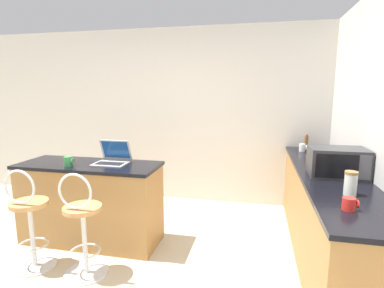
{
  "coord_description": "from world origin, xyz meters",
  "views": [
    {
      "loc": [
        1.26,
        -2.17,
        1.67
      ],
      "look_at": [
        0.43,
        1.58,
        1.0
      ],
      "focal_mm": 28.0,
      "sensor_mm": 36.0,
      "label": 1
    }
  ],
  "objects_px": {
    "pepper_mill": "(306,142)",
    "storage_jar": "(351,183)",
    "bar_stool_far": "(83,228)",
    "mug_green": "(69,161)",
    "laptop": "(113,157)",
    "mug_red": "(349,204)",
    "mug_white": "(302,148)",
    "mug_blue": "(325,149)",
    "microwave": "(337,162)",
    "bar_stool_near": "(29,222)"
  },
  "relations": [
    {
      "from": "pepper_mill",
      "to": "storage_jar",
      "type": "bearing_deg",
      "value": -88.55
    },
    {
      "from": "bar_stool_far",
      "to": "mug_green",
      "type": "height_order",
      "value": "mug_green"
    },
    {
      "from": "laptop",
      "to": "storage_jar",
      "type": "relative_size",
      "value": 1.89
    },
    {
      "from": "storage_jar",
      "to": "mug_red",
      "type": "distance_m",
      "value": 0.33
    },
    {
      "from": "mug_green",
      "to": "mug_white",
      "type": "xyz_separation_m",
      "value": [
        2.51,
        1.36,
        -0.0
      ]
    },
    {
      "from": "mug_blue",
      "to": "mug_green",
      "type": "height_order",
      "value": "mug_green"
    },
    {
      "from": "storage_jar",
      "to": "mug_blue",
      "type": "distance_m",
      "value": 1.67
    },
    {
      "from": "microwave",
      "to": "storage_jar",
      "type": "height_order",
      "value": "microwave"
    },
    {
      "from": "bar_stool_near",
      "to": "mug_red",
      "type": "distance_m",
      "value": 2.72
    },
    {
      "from": "microwave",
      "to": "storage_jar",
      "type": "xyz_separation_m",
      "value": [
        -0.03,
        -0.53,
        -0.04
      ]
    },
    {
      "from": "laptop",
      "to": "mug_green",
      "type": "distance_m",
      "value": 0.45
    },
    {
      "from": "mug_blue",
      "to": "mug_green",
      "type": "distance_m",
      "value": 3.08
    },
    {
      "from": "microwave",
      "to": "mug_red",
      "type": "distance_m",
      "value": 0.86
    },
    {
      "from": "microwave",
      "to": "mug_red",
      "type": "bearing_deg",
      "value": -98.07
    },
    {
      "from": "microwave",
      "to": "pepper_mill",
      "type": "height_order",
      "value": "microwave"
    },
    {
      "from": "mug_white",
      "to": "bar_stool_near",
      "type": "bearing_deg",
      "value": -145.59
    },
    {
      "from": "bar_stool_far",
      "to": "pepper_mill",
      "type": "bearing_deg",
      "value": 42.59
    },
    {
      "from": "mug_white",
      "to": "mug_red",
      "type": "bearing_deg",
      "value": -89.24
    },
    {
      "from": "mug_blue",
      "to": "mug_green",
      "type": "xyz_separation_m",
      "value": [
        -2.78,
        -1.33,
        0.01
      ]
    },
    {
      "from": "pepper_mill",
      "to": "mug_red",
      "type": "relative_size",
      "value": 2.12
    },
    {
      "from": "storage_jar",
      "to": "pepper_mill",
      "type": "bearing_deg",
      "value": 91.45
    },
    {
      "from": "microwave",
      "to": "mug_green",
      "type": "xyz_separation_m",
      "value": [
        -2.65,
        -0.2,
        -0.08
      ]
    },
    {
      "from": "pepper_mill",
      "to": "mug_red",
      "type": "height_order",
      "value": "pepper_mill"
    },
    {
      "from": "storage_jar",
      "to": "mug_green",
      "type": "relative_size",
      "value": 1.79
    },
    {
      "from": "bar_stool_far",
      "to": "mug_blue",
      "type": "relative_size",
      "value": 9.36
    },
    {
      "from": "mug_green",
      "to": "mug_red",
      "type": "xyz_separation_m",
      "value": [
        2.53,
        -0.65,
        -0.01
      ]
    },
    {
      "from": "laptop",
      "to": "storage_jar",
      "type": "height_order",
      "value": "laptop"
    },
    {
      "from": "laptop",
      "to": "mug_red",
      "type": "bearing_deg",
      "value": -22.52
    },
    {
      "from": "mug_blue",
      "to": "mug_white",
      "type": "xyz_separation_m",
      "value": [
        -0.28,
        0.03,
        0.0
      ]
    },
    {
      "from": "mug_white",
      "to": "storage_jar",
      "type": "bearing_deg",
      "value": -86.06
    },
    {
      "from": "mug_red",
      "to": "mug_white",
      "type": "distance_m",
      "value": 2.01
    },
    {
      "from": "pepper_mill",
      "to": "microwave",
      "type": "bearing_deg",
      "value": -86.66
    },
    {
      "from": "mug_blue",
      "to": "mug_red",
      "type": "height_order",
      "value": "mug_blue"
    },
    {
      "from": "storage_jar",
      "to": "microwave",
      "type": "bearing_deg",
      "value": 86.74
    },
    {
      "from": "bar_stool_far",
      "to": "storage_jar",
      "type": "height_order",
      "value": "storage_jar"
    },
    {
      "from": "bar_stool_far",
      "to": "mug_red",
      "type": "xyz_separation_m",
      "value": [
        2.12,
        -0.2,
        0.48
      ]
    },
    {
      "from": "laptop",
      "to": "pepper_mill",
      "type": "height_order",
      "value": "laptop"
    },
    {
      "from": "bar_stool_far",
      "to": "mug_blue",
      "type": "xyz_separation_m",
      "value": [
        2.37,
        1.78,
        0.48
      ]
    },
    {
      "from": "pepper_mill",
      "to": "mug_blue",
      "type": "height_order",
      "value": "pepper_mill"
    },
    {
      "from": "bar_stool_near",
      "to": "storage_jar",
      "type": "distance_m",
      "value": 2.82
    },
    {
      "from": "laptop",
      "to": "microwave",
      "type": "height_order",
      "value": "microwave"
    },
    {
      "from": "laptop",
      "to": "mug_green",
      "type": "xyz_separation_m",
      "value": [
        -0.38,
        -0.24,
        -0.01
      ]
    },
    {
      "from": "mug_green",
      "to": "mug_red",
      "type": "relative_size",
      "value": 1.03
    },
    {
      "from": "mug_green",
      "to": "laptop",
      "type": "bearing_deg",
      "value": 32.15
    },
    {
      "from": "laptop",
      "to": "mug_red",
      "type": "height_order",
      "value": "laptop"
    },
    {
      "from": "mug_blue",
      "to": "mug_red",
      "type": "xyz_separation_m",
      "value": [
        -0.25,
        -1.98,
        -0.0
      ]
    },
    {
      "from": "microwave",
      "to": "storage_jar",
      "type": "relative_size",
      "value": 2.66
    },
    {
      "from": "bar_stool_far",
      "to": "mug_white",
      "type": "bearing_deg",
      "value": 40.93
    },
    {
      "from": "pepper_mill",
      "to": "mug_blue",
      "type": "distance_m",
      "value": 0.29
    },
    {
      "from": "microwave",
      "to": "mug_white",
      "type": "xyz_separation_m",
      "value": [
        -0.15,
        1.16,
        -0.08
      ]
    }
  ]
}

